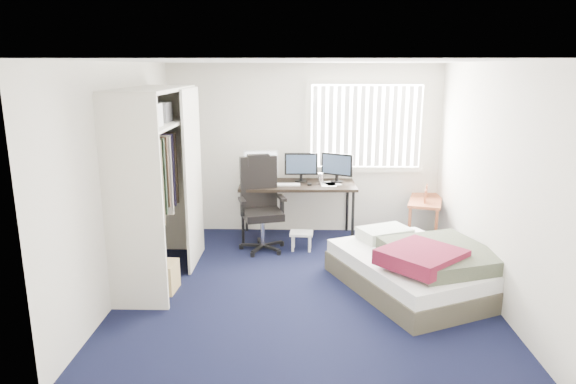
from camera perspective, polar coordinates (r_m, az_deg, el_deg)
The scene contains 10 objects.
ground at distance 5.97m, azimuth 1.77°, elevation -10.44°, with size 4.20×4.20×0.00m, color black.
room_shell at distance 5.52m, azimuth 1.89°, elevation 3.99°, with size 4.20×4.20×4.20m.
window_assembly at distance 7.59m, azimuth 8.66°, elevation 7.21°, with size 1.72×0.09×1.32m.
closet at distance 6.04m, azimuth -14.23°, elevation 2.89°, with size 0.64×1.84×2.22m.
desk at distance 7.38m, azimuth 1.08°, elevation 1.14°, with size 1.68×0.82×1.28m.
office_chair at distance 7.02m, azimuth -3.00°, elevation -2.38°, with size 0.75×0.75×1.29m.
footstool at distance 7.03m, azimuth 1.50°, elevation -4.93°, with size 0.32×0.27×0.25m.
nightstand at distance 7.62m, azimuth 15.01°, elevation -1.26°, with size 0.66×0.96×0.78m.
bed at distance 5.98m, azimuth 14.27°, elevation -8.10°, with size 1.98×2.20×0.60m.
pine_box at distance 5.99m, azimuth -14.40°, elevation -9.07°, with size 0.44×0.33×0.33m, color tan.
Camera 1 is at (-0.04, -5.44, 2.45)m, focal length 32.00 mm.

